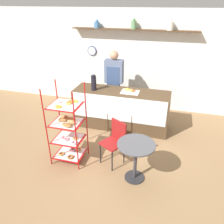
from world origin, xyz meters
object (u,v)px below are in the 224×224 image
(pastry_rack, at_px, (68,129))
(cafe_chair, at_px, (115,138))
(donut_tray_counter, at_px, (129,91))
(cafe_table, at_px, (136,153))
(coffee_carafe, at_px, (94,83))
(person_worker, at_px, (114,82))

(pastry_rack, distance_m, cafe_chair, 0.91)
(cafe_chair, distance_m, donut_tray_counter, 1.46)
(cafe_table, xyz_separation_m, coffee_carafe, (-1.33, 1.63, 0.58))
(person_worker, xyz_separation_m, cafe_table, (1.00, -2.29, -0.41))
(cafe_chair, bearing_deg, person_worker, 135.96)
(cafe_table, distance_m, donut_tray_counter, 1.87)
(pastry_rack, relative_size, cafe_table, 2.12)
(cafe_table, bearing_deg, pastry_rack, 172.28)
(cafe_chair, bearing_deg, coffee_carafe, 154.48)
(person_worker, bearing_deg, donut_tray_counter, -46.25)
(person_worker, height_order, cafe_chair, person_worker)
(pastry_rack, relative_size, coffee_carafe, 4.11)
(pastry_rack, bearing_deg, cafe_table, -7.72)
(coffee_carafe, bearing_deg, pastry_rack, -90.30)
(pastry_rack, xyz_separation_m, person_worker, (0.33, 2.11, 0.26))
(pastry_rack, height_order, person_worker, person_worker)
(person_worker, relative_size, donut_tray_counter, 4.24)
(person_worker, xyz_separation_m, donut_tray_counter, (0.51, -0.54, -0.00))
(coffee_carafe, relative_size, donut_tray_counter, 0.92)
(pastry_rack, height_order, cafe_chair, pastry_rack)
(cafe_chair, relative_size, donut_tray_counter, 2.11)
(person_worker, bearing_deg, pastry_rack, -98.89)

